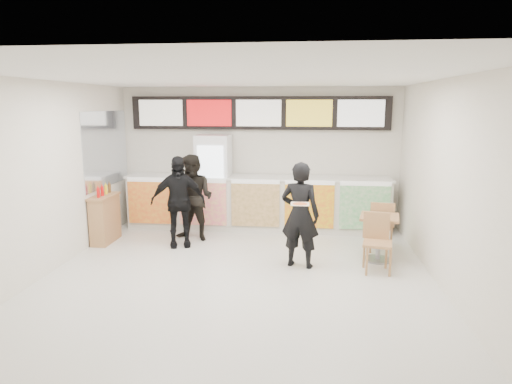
# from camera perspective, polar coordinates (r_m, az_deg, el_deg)

# --- Properties ---
(floor) EXTENTS (7.00, 7.00, 0.00)m
(floor) POSITION_cam_1_polar(r_m,az_deg,el_deg) (6.94, -2.61, -11.41)
(floor) COLOR beige
(floor) RESTS_ON ground
(ceiling) EXTENTS (7.00, 7.00, 0.00)m
(ceiling) POSITION_cam_1_polar(r_m,az_deg,el_deg) (6.43, -2.85, 14.17)
(ceiling) COLOR white
(ceiling) RESTS_ON wall_back
(wall_back) EXTENTS (6.00, 0.00, 6.00)m
(wall_back) POSITION_cam_1_polar(r_m,az_deg,el_deg) (9.95, 0.40, 4.38)
(wall_back) COLOR silver
(wall_back) RESTS_ON floor
(wall_left) EXTENTS (0.00, 7.00, 7.00)m
(wall_left) POSITION_cam_1_polar(r_m,az_deg,el_deg) (7.58, -25.75, 1.23)
(wall_left) COLOR silver
(wall_left) RESTS_ON floor
(wall_right) EXTENTS (0.00, 7.00, 7.00)m
(wall_right) POSITION_cam_1_polar(r_m,az_deg,el_deg) (6.74, 23.36, 0.33)
(wall_right) COLOR silver
(wall_right) RESTS_ON floor
(service_counter) EXTENTS (5.56, 0.77, 1.14)m
(service_counter) POSITION_cam_1_polar(r_m,az_deg,el_deg) (9.70, 0.15, -1.34)
(service_counter) COLOR silver
(service_counter) RESTS_ON floor
(menu_board) EXTENTS (5.50, 0.14, 0.70)m
(menu_board) POSITION_cam_1_polar(r_m,az_deg,el_deg) (9.80, 0.36, 9.85)
(menu_board) COLOR black
(menu_board) RESTS_ON wall_back
(drinks_fridge) EXTENTS (0.70, 0.67, 2.00)m
(drinks_fridge) POSITION_cam_1_polar(r_m,az_deg,el_deg) (9.78, -5.29, 1.26)
(drinks_fridge) COLOR white
(drinks_fridge) RESTS_ON floor
(mirror_panel) EXTENTS (0.01, 2.00, 1.50)m
(mirror_panel) POSITION_cam_1_polar(r_m,az_deg,el_deg) (9.69, -18.20, 5.14)
(mirror_panel) COLOR #B2B7BF
(mirror_panel) RESTS_ON wall_left
(customer_main) EXTENTS (0.72, 0.56, 1.74)m
(customer_main) POSITION_cam_1_polar(r_m,az_deg,el_deg) (7.43, 5.53, -2.88)
(customer_main) COLOR black
(customer_main) RESTS_ON floor
(customer_left) EXTENTS (0.97, 0.85, 1.68)m
(customer_left) POSITION_cam_1_polar(r_m,az_deg,el_deg) (8.95, -7.78, -0.73)
(customer_left) COLOR black
(customer_left) RESTS_ON floor
(customer_mid) EXTENTS (1.08, 0.69, 1.71)m
(customer_mid) POSITION_cam_1_polar(r_m,az_deg,el_deg) (8.59, -9.72, -1.19)
(customer_mid) COLOR black
(customer_mid) RESTS_ON floor
(pizza_slice) EXTENTS (0.36, 0.36, 0.02)m
(pizza_slice) POSITION_cam_1_polar(r_m,az_deg,el_deg) (6.92, 5.52, -1.45)
(pizza_slice) COLOR beige
(pizza_slice) RESTS_ON customer_main
(cafe_table) EXTENTS (0.73, 1.65, 0.93)m
(cafe_table) POSITION_cam_1_polar(r_m,az_deg,el_deg) (8.02, 15.13, -4.56)
(cafe_table) COLOR tan
(cafe_table) RESTS_ON floor
(condiment_ledge) EXTENTS (0.33, 0.82, 1.10)m
(condiment_ledge) POSITION_cam_1_polar(r_m,az_deg,el_deg) (9.28, -18.34, -3.13)
(condiment_ledge) COLOR tan
(condiment_ledge) RESTS_ON floor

